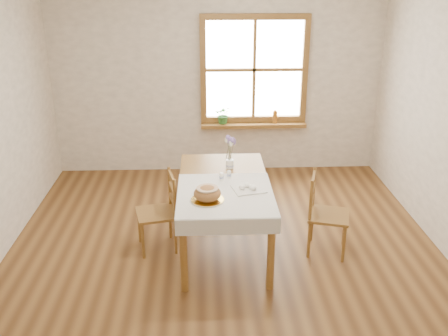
# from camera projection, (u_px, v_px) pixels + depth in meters

# --- Properties ---
(ground) EXTENTS (5.00, 5.00, 0.00)m
(ground) POSITION_uv_depth(u_px,v_px,m) (225.00, 262.00, 4.99)
(ground) COLOR brown
(ground) RESTS_ON ground
(room_walls) EXTENTS (4.60, 5.10, 2.65)m
(room_walls) POSITION_uv_depth(u_px,v_px,m) (225.00, 95.00, 4.35)
(room_walls) COLOR white
(room_walls) RESTS_ON ground
(window) EXTENTS (1.46, 0.08, 1.46)m
(window) POSITION_uv_depth(u_px,v_px,m) (254.00, 70.00, 6.75)
(window) COLOR brown
(window) RESTS_ON ground
(window_sill) EXTENTS (1.46, 0.20, 0.05)m
(window_sill) POSITION_uv_depth(u_px,v_px,m) (253.00, 125.00, 6.97)
(window_sill) COLOR brown
(window_sill) RESTS_ON ground
(dining_table) EXTENTS (0.90, 1.60, 0.75)m
(dining_table) POSITION_uv_depth(u_px,v_px,m) (224.00, 190.00, 5.02)
(dining_table) COLOR brown
(dining_table) RESTS_ON ground
(table_linen) EXTENTS (0.91, 0.99, 0.01)m
(table_linen) POSITION_uv_depth(u_px,v_px,m) (225.00, 194.00, 4.70)
(table_linen) COLOR silver
(table_linen) RESTS_ON dining_table
(chair_left) EXTENTS (0.48, 0.47, 0.83)m
(chair_left) POSITION_uv_depth(u_px,v_px,m) (156.00, 212.00, 5.10)
(chair_left) COLOR brown
(chair_left) RESTS_ON ground
(chair_right) EXTENTS (0.51, 0.50, 0.85)m
(chair_right) POSITION_uv_depth(u_px,v_px,m) (329.00, 214.00, 5.04)
(chair_right) COLOR brown
(chair_right) RESTS_ON ground
(bread_plate) EXTENTS (0.34, 0.34, 0.02)m
(bread_plate) POSITION_uv_depth(u_px,v_px,m) (207.00, 200.00, 4.56)
(bread_plate) COLOR white
(bread_plate) RESTS_ON table_linen
(bread_loaf) EXTENTS (0.25, 0.25, 0.14)m
(bread_loaf) POSITION_uv_depth(u_px,v_px,m) (207.00, 192.00, 4.53)
(bread_loaf) COLOR olive
(bread_loaf) RESTS_ON bread_plate
(egg_napkin) EXTENTS (0.34, 0.31, 0.01)m
(egg_napkin) POSITION_uv_depth(u_px,v_px,m) (249.00, 189.00, 4.78)
(egg_napkin) COLOR silver
(egg_napkin) RESTS_ON table_linen
(eggs) EXTENTS (0.27, 0.25, 0.05)m
(eggs) POSITION_uv_depth(u_px,v_px,m) (249.00, 186.00, 4.77)
(eggs) COLOR white
(eggs) RESTS_ON egg_napkin
(salt_shaker) EXTENTS (0.05, 0.05, 0.09)m
(salt_shaker) POSITION_uv_depth(u_px,v_px,m) (222.00, 176.00, 4.98)
(salt_shaker) COLOR white
(salt_shaker) RESTS_ON table_linen
(pepper_shaker) EXTENTS (0.05, 0.05, 0.09)m
(pepper_shaker) POSITION_uv_depth(u_px,v_px,m) (229.00, 174.00, 5.03)
(pepper_shaker) COLOR white
(pepper_shaker) RESTS_ON table_linen
(flower_vase) EXTENTS (0.10, 0.10, 0.09)m
(flower_vase) POSITION_uv_depth(u_px,v_px,m) (230.00, 165.00, 5.29)
(flower_vase) COLOR white
(flower_vase) RESTS_ON dining_table
(lavender_bouquet) EXTENTS (0.15, 0.15, 0.28)m
(lavender_bouquet) POSITION_uv_depth(u_px,v_px,m) (230.00, 148.00, 5.22)
(lavender_bouquet) COLOR #745AA0
(lavender_bouquet) RESTS_ON flower_vase
(potted_plant) EXTENTS (0.26, 0.28, 0.20)m
(potted_plant) POSITION_uv_depth(u_px,v_px,m) (224.00, 117.00, 6.91)
(potted_plant) COLOR #2D6729
(potted_plant) RESTS_ON window_sill
(amber_bottle) EXTENTS (0.08, 0.08, 0.19)m
(amber_bottle) POSITION_uv_depth(u_px,v_px,m) (275.00, 116.00, 6.94)
(amber_bottle) COLOR #9D5D1D
(amber_bottle) RESTS_ON window_sill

